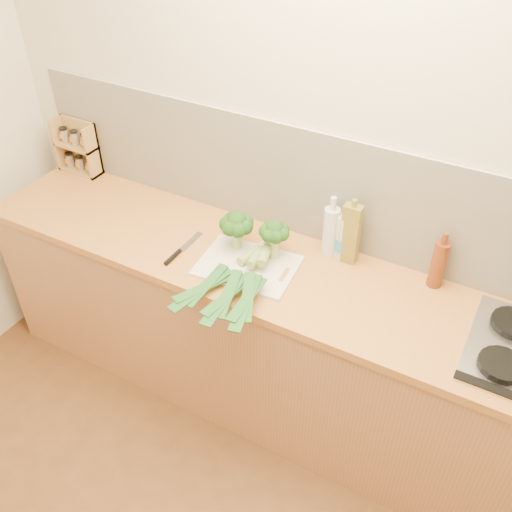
{
  "coord_description": "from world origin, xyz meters",
  "views": [
    {
      "loc": [
        0.75,
        -0.54,
        2.51
      ],
      "look_at": [
        -0.15,
        1.1,
        1.02
      ],
      "focal_mm": 40.0,
      "sensor_mm": 36.0,
      "label": 1
    }
  ],
  "objects": [
    {
      "name": "water_bottle",
      "position": [
        0.11,
        1.42,
        1.0
      ],
      "size": [
        0.08,
        0.08,
        0.25
      ],
      "color": "silver",
      "rests_on": "counter"
    },
    {
      "name": "chopping_board",
      "position": [
        -0.22,
        1.15,
        0.91
      ],
      "size": [
        0.45,
        0.35,
        0.01
      ],
      "primitive_type": "cube",
      "rotation": [
        0.0,
        0.0,
        0.09
      ],
      "color": "white",
      "rests_on": "counter"
    },
    {
      "name": "leek_back",
      "position": [
        -0.14,
        1.12,
        0.97
      ],
      "size": [
        0.22,
        0.67,
        0.04
      ],
      "rotation": [
        0.0,
        0.0,
        0.25
      ],
      "color": "white",
      "rests_on": "chopping_board"
    },
    {
      "name": "room_shell",
      "position": [
        0.0,
        1.49,
        1.17
      ],
      "size": [
        3.5,
        3.5,
        3.5
      ],
      "color": "beige",
      "rests_on": "ground"
    },
    {
      "name": "broccoli_right",
      "position": [
        -0.15,
        1.26,
        1.04
      ],
      "size": [
        0.14,
        0.14,
        0.19
      ],
      "color": "#9EC070",
      "rests_on": "chopping_board"
    },
    {
      "name": "broccoli_left",
      "position": [
        -0.33,
        1.23,
        1.04
      ],
      "size": [
        0.15,
        0.16,
        0.19
      ],
      "color": "#9EC070",
      "rests_on": "chopping_board"
    },
    {
      "name": "spice_rack",
      "position": [
        -1.45,
        1.44,
        1.03
      ],
      "size": [
        0.25,
        0.1,
        0.3
      ],
      "color": "tan",
      "rests_on": "counter"
    },
    {
      "name": "glass_bottle",
      "position": [
        0.05,
        1.41,
        1.03
      ],
      "size": [
        0.07,
        0.07,
        0.3
      ],
      "color": "silver",
      "rests_on": "counter"
    },
    {
      "name": "chefs_knife",
      "position": [
        -0.55,
        1.07,
        0.91
      ],
      "size": [
        0.03,
        0.28,
        0.02
      ],
      "rotation": [
        0.0,
        0.0,
        0.0
      ],
      "color": "silver",
      "rests_on": "counter"
    },
    {
      "name": "leek_mid",
      "position": [
        -0.18,
        1.08,
        0.95
      ],
      "size": [
        0.12,
        0.63,
        0.04
      ],
      "rotation": [
        0.0,
        0.0,
        0.07
      ],
      "color": "white",
      "rests_on": "chopping_board"
    },
    {
      "name": "amber_bottle",
      "position": [
        0.53,
        1.43,
        1.02
      ],
      "size": [
        0.06,
        0.06,
        0.27
      ],
      "color": "#662D13",
      "rests_on": "counter"
    },
    {
      "name": "oil_tin",
      "position": [
        0.15,
        1.41,
        1.05
      ],
      "size": [
        0.08,
        0.05,
        0.32
      ],
      "color": "olive",
      "rests_on": "counter"
    },
    {
      "name": "counter",
      "position": [
        0.0,
        1.2,
        0.45
      ],
      "size": [
        3.2,
        0.62,
        0.9
      ],
      "color": "#A87446",
      "rests_on": "ground"
    },
    {
      "name": "leek_front",
      "position": [
        -0.25,
        1.1,
        0.94
      ],
      "size": [
        0.19,
        0.64,
        0.04
      ],
      "rotation": [
        0.0,
        0.0,
        -0.21
      ],
      "color": "white",
      "rests_on": "chopping_board"
    }
  ]
}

